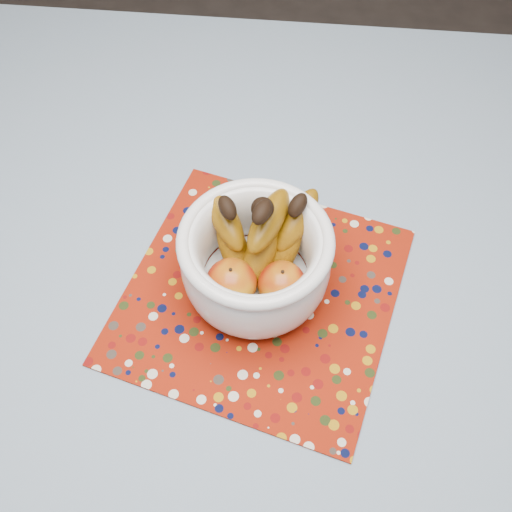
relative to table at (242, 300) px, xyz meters
name	(u,v)px	position (x,y,z in m)	size (l,w,h in m)	color
table	(242,300)	(0.00, 0.00, 0.00)	(1.20, 1.20, 0.75)	brown
tablecloth	(241,275)	(0.00, 0.00, 0.08)	(1.32, 1.32, 0.01)	slate
placemat	(260,294)	(0.03, -0.04, 0.09)	(0.40, 0.40, 0.00)	maroon
fruit_bowl	(257,253)	(0.03, -0.01, 0.17)	(0.25, 0.24, 0.19)	white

